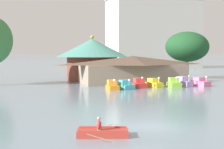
# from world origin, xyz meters

# --- Properties ---
(ground_plane) EXTENTS (2000.00, 2000.00, 0.00)m
(ground_plane) POSITION_xyz_m (0.00, 0.00, 0.00)
(ground_plane) COLOR gray
(rowboat_with_rower) EXTENTS (3.44, 3.47, 1.28)m
(rowboat_with_rower) POSITION_xyz_m (-4.06, -2.01, 0.23)
(rowboat_with_rower) COLOR #B7382D
(rowboat_with_rower) RESTS_ON ground
(pedal_boat_orange) EXTENTS (1.46, 2.53, 1.57)m
(pedal_boat_orange) POSITION_xyz_m (5.20, 25.20, 0.54)
(pedal_boat_orange) COLOR orange
(pedal_boat_orange) RESTS_ON ground
(pedal_boat_cyan) EXTENTS (2.17, 2.59, 1.51)m
(pedal_boat_cyan) POSITION_xyz_m (7.17, 25.25, 0.52)
(pedal_boat_cyan) COLOR #4CB7CC
(pedal_boat_cyan) RESTS_ON ground
(pedal_boat_red) EXTENTS (1.58, 2.48, 1.70)m
(pedal_boat_red) POSITION_xyz_m (9.87, 26.67, 0.56)
(pedal_boat_red) COLOR red
(pedal_boat_red) RESTS_ON ground
(pedal_boat_yellow) EXTENTS (2.20, 2.86, 1.56)m
(pedal_boat_yellow) POSITION_xyz_m (12.42, 27.18, 0.53)
(pedal_boat_yellow) COLOR yellow
(pedal_boat_yellow) RESTS_ON ground
(pedal_boat_lime) EXTENTS (1.78, 2.51, 1.67)m
(pedal_boat_lime) POSITION_xyz_m (15.01, 25.67, 0.58)
(pedal_boat_lime) COLOR #8CCC3F
(pedal_boat_lime) RESTS_ON ground
(pedal_boat_lavender) EXTENTS (2.23, 2.96, 1.77)m
(pedal_boat_lavender) POSITION_xyz_m (17.24, 26.93, 0.60)
(pedal_boat_lavender) COLOR #B299D8
(pedal_boat_lavender) RESTS_ON ground
(pedal_boat_pink) EXTENTS (2.10, 3.20, 1.64)m
(pedal_boat_pink) POSITION_xyz_m (19.91, 26.36, 0.55)
(pedal_boat_pink) COLOR pink
(pedal_boat_pink) RESTS_ON ground
(boathouse) EXTENTS (18.55, 8.03, 4.62)m
(boathouse) POSITION_xyz_m (11.63, 33.98, 2.42)
(boathouse) COLOR gray
(boathouse) RESTS_ON ground
(green_roof_pavilion) EXTENTS (13.42, 13.42, 8.48)m
(green_roof_pavilion) POSITION_xyz_m (7.02, 43.56, 4.56)
(green_roof_pavilion) COLOR brown
(green_roof_pavilion) RESTS_ON ground
(shoreline_tree_right) EXTENTS (8.57, 8.57, 9.33)m
(shoreline_tree_right) POSITION_xyz_m (25.65, 41.00, 6.34)
(shoreline_tree_right) COLOR brown
(shoreline_tree_right) RESTS_ON ground
(background_building_block) EXTENTS (29.78, 14.70, 23.55)m
(background_building_block) POSITION_xyz_m (39.92, 89.52, 11.80)
(background_building_block) COLOR beige
(background_building_block) RESTS_ON ground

